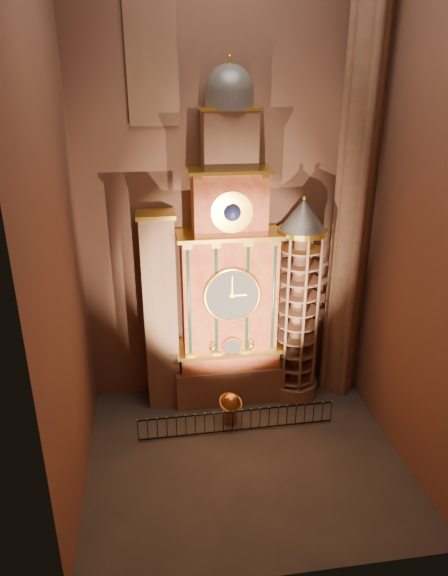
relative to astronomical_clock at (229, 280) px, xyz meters
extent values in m
plane|color=#383330|center=(0.00, -4.96, -6.68)|extent=(14.00, 14.00, 0.00)
plane|color=brown|center=(0.00, 1.04, 4.32)|extent=(22.00, 0.00, 22.00)
plane|color=brown|center=(-7.00, -4.96, 4.32)|extent=(0.00, 22.00, 22.00)
plane|color=brown|center=(7.00, -4.96, 4.32)|extent=(0.00, 22.00, 22.00)
cube|color=#8C634C|center=(0.00, 0.04, -5.68)|extent=(5.60, 2.20, 2.00)
cube|color=maroon|center=(0.00, 0.04, -4.18)|extent=(5.00, 2.00, 1.00)
cube|color=#FAD749|center=(0.00, -0.01, -3.63)|extent=(5.40, 2.30, 0.18)
cube|color=maroon|center=(0.00, 0.04, -0.68)|extent=(4.60, 2.00, 6.00)
cylinder|color=black|center=(-2.05, -0.82, -0.68)|extent=(0.32, 0.32, 5.60)
cylinder|color=black|center=(-0.75, -0.82, -0.68)|extent=(0.32, 0.32, 5.60)
cylinder|color=black|center=(0.75, -0.82, -0.68)|extent=(0.32, 0.32, 5.60)
cylinder|color=black|center=(2.05, -0.82, -0.68)|extent=(0.32, 0.32, 5.60)
cube|color=#FAD749|center=(0.00, -0.01, 2.37)|extent=(5.00, 2.25, 0.18)
cylinder|color=#2D3033|center=(0.00, -0.97, -0.38)|extent=(2.60, 0.12, 2.60)
torus|color=#FAD749|center=(0.00, -1.02, -0.38)|extent=(2.80, 0.16, 2.80)
cylinder|color=#FAD749|center=(0.00, -1.12, -3.08)|extent=(0.90, 0.10, 0.90)
sphere|color=#FAD749|center=(-0.95, -1.07, -3.13)|extent=(0.36, 0.36, 0.36)
sphere|color=#FAD749|center=(0.95, -1.07, -3.13)|extent=(0.36, 0.36, 0.36)
cube|color=maroon|center=(0.00, 0.04, 3.82)|extent=(3.40, 1.80, 3.00)
sphere|color=#0C0B38|center=(0.00, -0.87, 3.62)|extent=(0.80, 0.80, 0.80)
cube|color=#FAD749|center=(0.00, -0.01, 5.37)|extent=(3.80, 2.00, 0.15)
cube|color=#8C634C|center=(0.00, 0.04, 6.62)|extent=(2.40, 1.60, 2.60)
sphere|color=slate|center=(0.00, 0.04, 8.72)|extent=(2.10, 2.10, 2.10)
cylinder|color=#FAD749|center=(0.00, 0.04, 9.62)|extent=(0.14, 0.14, 0.80)
cube|color=#8C634C|center=(-3.40, 0.04, -1.68)|extent=(1.60, 1.40, 10.00)
cube|color=#FAD749|center=(-3.40, -0.38, -3.68)|extent=(1.35, 0.10, 2.10)
cube|color=#511815|center=(-3.40, -0.44, -3.68)|extent=(1.05, 0.04, 1.75)
cube|color=#FAD749|center=(-3.40, -0.38, -1.08)|extent=(1.35, 0.10, 2.10)
cube|color=#511815|center=(-3.40, -0.44, -1.08)|extent=(1.05, 0.04, 1.75)
cube|color=#FAD749|center=(-3.40, -0.38, 1.52)|extent=(1.35, 0.10, 2.10)
cube|color=#511815|center=(-3.40, -0.44, 1.52)|extent=(1.05, 0.04, 1.75)
cube|color=#FAD749|center=(-3.40, 0.04, 3.42)|extent=(1.80, 1.60, 0.20)
cylinder|color=#8C634C|center=(3.50, -0.26, -6.28)|extent=(2.50, 2.50, 0.80)
cylinder|color=#8C634C|center=(3.50, -0.26, -1.78)|extent=(0.70, 0.70, 8.20)
cylinder|color=#FAD749|center=(3.50, -0.26, 2.42)|extent=(2.40, 2.40, 0.25)
cone|color=slate|center=(3.50, -0.26, 3.22)|extent=(2.30, 2.30, 1.50)
sphere|color=#FAD749|center=(3.50, -0.26, 4.02)|extent=(0.20, 0.20, 0.20)
cylinder|color=#8C634C|center=(6.10, 0.04, 4.32)|extent=(1.60, 1.60, 22.00)
cylinder|color=#8C634C|center=(6.90, 0.04, 4.32)|extent=(0.44, 0.44, 22.00)
cylinder|color=#8C634C|center=(5.30, 0.04, 4.32)|extent=(0.44, 0.44, 22.00)
cylinder|color=#8C634C|center=(6.10, 0.84, 4.32)|extent=(0.44, 0.44, 22.00)
cylinder|color=#8C634C|center=(6.10, -0.76, 4.32)|extent=(0.44, 0.44, 22.00)
cube|color=navy|center=(-3.20, 0.98, 9.82)|extent=(2.00, 0.10, 5.00)
cube|color=#8C634C|center=(-3.20, 0.92, 9.82)|extent=(2.20, 0.06, 5.20)
cylinder|color=#8C634C|center=(-0.26, -2.37, -6.31)|extent=(0.62, 0.62, 0.73)
sphere|color=#D8893D|center=(-0.26, -2.37, -5.48)|extent=(0.93, 0.93, 0.93)
torus|color=#D8893D|center=(-0.26, -2.37, -5.48)|extent=(1.44, 1.40, 0.50)
cube|color=black|center=(-0.06, -3.11, -5.49)|extent=(9.43, 0.17, 0.05)
cube|color=black|center=(-0.06, -3.11, -6.58)|extent=(9.43, 0.17, 0.05)
camera|label=1|loc=(-3.64, -23.05, 9.35)|focal=32.00mm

